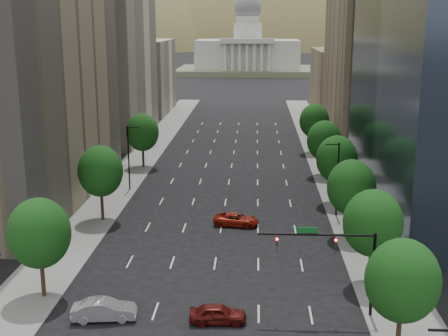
% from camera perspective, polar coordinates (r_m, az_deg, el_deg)
% --- Properties ---
extents(sidewalk_left, '(6.00, 200.00, 0.15)m').
position_cam_1_polar(sidewalk_left, '(79.52, -11.10, -2.99)').
color(sidewalk_left, slate).
rests_on(sidewalk_left, ground).
extents(sidewalk_right, '(6.00, 200.00, 0.15)m').
position_cam_1_polar(sidewalk_right, '(78.07, 11.60, -3.33)').
color(sidewalk_right, slate).
rests_on(sidewalk_right, ground).
extents(midrise_cream_left, '(14.00, 30.00, 35.00)m').
position_cam_1_polar(midrise_cream_left, '(120.33, -10.99, 11.13)').
color(midrise_cream_left, beige).
rests_on(midrise_cream_left, ground).
extents(filler_left, '(14.00, 26.00, 18.00)m').
position_cam_1_polar(filler_left, '(153.08, -7.89, 8.61)').
color(filler_left, beige).
rests_on(filler_left, ground).
extents(parking_tan_right, '(14.00, 30.00, 30.00)m').
position_cam_1_polar(parking_tan_right, '(115.97, 13.79, 9.65)').
color(parking_tan_right, '#8C7759').
rests_on(parking_tan_right, ground).
extents(filler_right, '(14.00, 26.00, 16.00)m').
position_cam_1_polar(filler_right, '(149.01, 11.33, 7.94)').
color(filler_right, '#8C7759').
rests_on(filler_right, ground).
extents(tree_right_0, '(5.20, 5.20, 8.39)m').
position_cam_1_polar(tree_right_0, '(43.72, 16.65, -10.25)').
color(tree_right_0, '#382316').
rests_on(tree_right_0, ground).
extents(tree_right_1, '(5.20, 5.20, 8.75)m').
position_cam_1_polar(tree_right_1, '(53.59, 13.99, -5.12)').
color(tree_right_1, '#382316').
rests_on(tree_right_1, ground).
extents(tree_right_2, '(5.20, 5.20, 8.61)m').
position_cam_1_polar(tree_right_2, '(64.92, 12.04, -1.80)').
color(tree_right_2, '#382316').
rests_on(tree_right_2, ground).
extents(tree_right_3, '(5.20, 5.20, 8.89)m').
position_cam_1_polar(tree_right_3, '(76.36, 10.69, 0.84)').
color(tree_right_3, '#382316').
rests_on(tree_right_3, ground).
extents(tree_right_4, '(5.20, 5.20, 8.46)m').
position_cam_1_polar(tree_right_4, '(90.03, 9.54, 2.59)').
color(tree_right_4, '#382316').
rests_on(tree_right_4, ground).
extents(tree_right_5, '(5.20, 5.20, 8.75)m').
position_cam_1_polar(tree_right_5, '(105.64, 8.60, 4.45)').
color(tree_right_5, '#382316').
rests_on(tree_right_5, ground).
extents(tree_left_0, '(5.20, 5.20, 8.75)m').
position_cam_1_polar(tree_left_0, '(51.94, -17.19, -5.96)').
color(tree_left_0, '#382316').
rests_on(tree_left_0, ground).
extents(tree_left_1, '(5.20, 5.20, 8.97)m').
position_cam_1_polar(tree_left_1, '(70.14, -11.69, -0.31)').
color(tree_left_1, '#382316').
rests_on(tree_left_1, ground).
extents(tree_left_2, '(5.20, 5.20, 8.68)m').
position_cam_1_polar(tree_left_2, '(94.99, -7.79, 3.38)').
color(tree_left_2, '#382316').
rests_on(tree_left_2, ground).
extents(streetlight_rn, '(1.70, 0.20, 9.00)m').
position_cam_1_polar(streetlight_rn, '(71.72, 10.72, -0.87)').
color(streetlight_rn, black).
rests_on(streetlight_rn, ground).
extents(streetlight_ln, '(1.70, 0.20, 9.00)m').
position_cam_1_polar(streetlight_ln, '(82.56, -9.04, 1.15)').
color(streetlight_ln, black).
rests_on(streetlight_ln, ground).
extents(traffic_signal, '(9.12, 0.40, 7.38)m').
position_cam_1_polar(traffic_signal, '(47.66, 11.15, -8.13)').
color(traffic_signal, black).
rests_on(traffic_signal, ground).
extents(capitol, '(60.00, 40.00, 35.20)m').
position_cam_1_polar(capitol, '(263.85, 2.25, 10.82)').
color(capitol, '#596647').
rests_on(capitol, ground).
extents(foothills, '(720.00, 413.00, 263.00)m').
position_cam_1_polar(foothills, '(616.89, 5.94, 8.22)').
color(foothills, brown).
rests_on(foothills, ground).
extents(car_maroon, '(4.53, 2.03, 1.51)m').
position_cam_1_polar(car_maroon, '(47.66, -0.59, -13.71)').
color(car_maroon, '#52100D').
rests_on(car_maroon, ground).
extents(car_silver, '(5.22, 2.40, 1.66)m').
position_cam_1_polar(car_silver, '(48.97, -11.34, -13.11)').
color(car_silver, '#9F9FA4').
rests_on(car_silver, ground).
extents(car_red_far, '(5.40, 3.01, 1.43)m').
position_cam_1_polar(car_red_far, '(68.54, 1.17, -4.92)').
color(car_red_far, maroon).
rests_on(car_red_far, ground).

